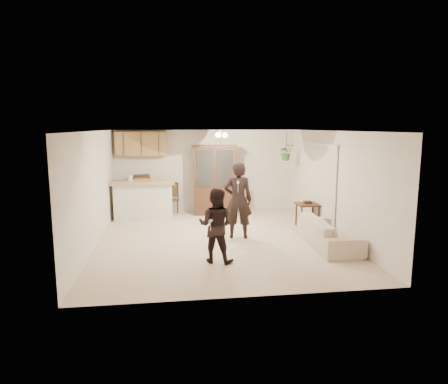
{
  "coord_description": "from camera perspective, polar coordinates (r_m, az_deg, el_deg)",
  "views": [
    {
      "loc": [
        -1.12,
        -8.95,
        2.59
      ],
      "look_at": [
        0.18,
        0.4,
        1.05
      ],
      "focal_mm": 32.0,
      "sensor_mm": 36.0,
      "label": 1
    }
  ],
  "objects": [
    {
      "name": "plant_cord",
      "position": [
        11.86,
        8.93,
        7.18
      ],
      "size": [
        0.01,
        0.01,
        0.65
      ],
      "primitive_type": "cylinder",
      "color": "#29231E",
      "rests_on": "ceiling"
    },
    {
      "name": "breakfast_bar",
      "position": [
        11.51,
        -11.41,
        -1.35
      ],
      "size": [
        1.6,
        0.55,
        1.0
      ],
      "primitive_type": "cube",
      "color": "silver",
      "rests_on": "floor"
    },
    {
      "name": "ceiling",
      "position": [
        9.02,
        -0.78,
        8.72
      ],
      "size": [
        5.5,
        6.5,
        0.02
      ],
      "primitive_type": "cube",
      "color": "white",
      "rests_on": "wall_back"
    },
    {
      "name": "wall_left",
      "position": [
        9.19,
        -18.03,
        0.45
      ],
      "size": [
        0.02,
        6.5,
        2.5
      ],
      "primitive_type": "cube",
      "color": "silver",
      "rests_on": "ground"
    },
    {
      "name": "vertical_blinds",
      "position": [
        10.67,
        13.21,
        1.02
      ],
      "size": [
        0.06,
        2.3,
        2.1
      ],
      "primitive_type": null,
      "color": "beige",
      "rests_on": "wall_right"
    },
    {
      "name": "upper_cabinets",
      "position": [
        12.05,
        -11.69,
        6.78
      ],
      "size": [
        1.5,
        0.34,
        0.7
      ],
      "primitive_type": "cube",
      "color": "brown",
      "rests_on": "wall_back"
    },
    {
      "name": "bar_top",
      "position": [
        11.43,
        -11.5,
        1.37
      ],
      "size": [
        1.75,
        0.7,
        0.08
      ],
      "primitive_type": "cube",
      "color": "tan",
      "rests_on": "breakfast_bar"
    },
    {
      "name": "ceiling_fixture",
      "position": [
        10.23,
        -0.5,
        8.23
      ],
      "size": [
        0.36,
        0.36,
        0.2
      ],
      "primitive_type": null,
      "color": "#FFEDBF",
      "rests_on": "ceiling"
    },
    {
      "name": "chair_hutch_right",
      "position": [
        12.34,
        2.29,
        -1.52
      ],
      "size": [
        0.46,
        0.46,
        0.98
      ],
      "rotation": [
        0.0,
        0.0,
        3.07
      ],
      "color": "#331A12",
      "rests_on": "floor"
    },
    {
      "name": "controller_child",
      "position": [
        7.32,
        -1.93,
        -4.17
      ],
      "size": [
        0.08,
        0.13,
        0.04
      ],
      "primitive_type": "cube",
      "rotation": [
        0.0,
        0.0,
        2.74
      ],
      "color": "silver",
      "rests_on": "child"
    },
    {
      "name": "chair_bar",
      "position": [
        12.05,
        -11.31,
        -1.66
      ],
      "size": [
        0.67,
        0.67,
        1.19
      ],
      "rotation": [
        0.0,
        0.0,
        0.33
      ],
      "color": "#331A12",
      "rests_on": "floor"
    },
    {
      "name": "wall_right",
      "position": [
        9.84,
        15.34,
        1.14
      ],
      "size": [
        0.02,
        6.5,
        2.5
      ],
      "primitive_type": "cube",
      "color": "silver",
      "rests_on": "ground"
    },
    {
      "name": "china_hutch",
      "position": [
        11.8,
        -1.29,
        1.65
      ],
      "size": [
        1.37,
        0.71,
        2.06
      ],
      "rotation": [
        0.0,
        0.0,
        -0.17
      ],
      "color": "#331A12",
      "rests_on": "floor"
    },
    {
      "name": "floor",
      "position": [
        9.38,
        -0.75,
        -6.73
      ],
      "size": [
        6.5,
        6.5,
        0.0
      ],
      "primitive_type": "plane",
      "color": "beige",
      "rests_on": "ground"
    },
    {
      "name": "child",
      "position": [
        7.69,
        -1.17,
        -5.14
      ],
      "size": [
        0.8,
        0.73,
        1.35
      ],
      "primitive_type": "imported",
      "rotation": [
        0.0,
        0.0,
        2.74
      ],
      "color": "black",
      "rests_on": "floor"
    },
    {
      "name": "side_table",
      "position": [
        10.65,
        11.8,
        -3.19
      ],
      "size": [
        0.57,
        0.57,
        0.69
      ],
      "rotation": [
        0.0,
        0.0,
        -0.01
      ],
      "color": "#331A12",
      "rests_on": "floor"
    },
    {
      "name": "wall_back",
      "position": [
        12.32,
        -2.65,
        3.05
      ],
      "size": [
        5.5,
        0.02,
        2.5
      ],
      "primitive_type": "cube",
      "color": "silver",
      "rests_on": "ground"
    },
    {
      "name": "chair_hutch_left",
      "position": [
        12.08,
        -7.79,
        -1.87
      ],
      "size": [
        0.59,
        0.59,
        0.95
      ],
      "rotation": [
        0.0,
        0.0,
        -0.72
      ],
      "color": "#331A12",
      "rests_on": "floor"
    },
    {
      "name": "wall_front",
      "position": [
        5.96,
        3.14,
        -3.72
      ],
      "size": [
        5.5,
        0.02,
        2.5
      ],
      "primitive_type": "cube",
      "color": "silver",
      "rests_on": "ground"
    },
    {
      "name": "hanging_plant",
      "position": [
        11.87,
        8.89,
        5.62
      ],
      "size": [
        0.43,
        0.37,
        0.48
      ],
      "primitive_type": "imported",
      "color": "#265622",
      "rests_on": "ceiling"
    },
    {
      "name": "sofa",
      "position": [
        9.05,
        14.77,
        -5.24
      ],
      "size": [
        0.8,
        1.9,
        0.73
      ],
      "primitive_type": "imported",
      "rotation": [
        0.0,
        0.0,
        1.54
      ],
      "color": "#F2E7C7",
      "rests_on": "floor"
    },
    {
      "name": "controller_adult",
      "position": [
        8.81,
        2.02,
        1.39
      ],
      "size": [
        0.07,
        0.16,
        0.05
      ],
      "primitive_type": "cube",
      "rotation": [
        0.0,
        0.0,
        2.96
      ],
      "color": "silver",
      "rests_on": "adult"
    },
    {
      "name": "adult",
      "position": [
        9.3,
        2.02,
        -1.18
      ],
      "size": [
        0.72,
        0.54,
        1.8
      ],
      "primitive_type": "imported",
      "rotation": [
        0.0,
        0.0,
        2.96
      ],
      "color": "black",
      "rests_on": "floor"
    }
  ]
}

